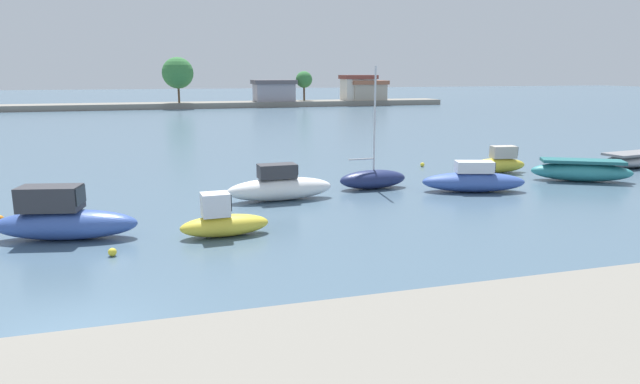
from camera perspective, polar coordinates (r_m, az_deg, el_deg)
name	(u,v)px	position (r m, az deg, el deg)	size (l,w,h in m)	color
ground_plane	(64,337)	(14.61, -24.79, -13.34)	(400.00, 400.00, 0.00)	#476075
moored_boat_2	(63,219)	(22.43, -24.85, -2.55)	(5.37, 2.54, 1.99)	#3856A8
moored_boat_3	(223,221)	(21.10, -9.89, -2.98)	(3.38, 1.35, 1.66)	yellow
moored_boat_4	(280,187)	(26.63, -4.14, 0.54)	(5.18, 1.65, 1.76)	white
moored_boat_5	(373,179)	(29.41, 5.44, 1.38)	(3.72, 1.46, 6.32)	navy
moored_boat_6	(474,180)	(29.58, 15.46, 1.16)	(5.49, 3.04, 1.58)	#3856A8
moored_boat_7	(499,162)	(35.67, 17.86, 2.90)	(3.60, 1.46, 1.62)	yellow
moored_boat_8	(581,171)	(34.55, 25.22, 1.98)	(5.50, 3.91, 1.22)	teal
moored_boat_9	(632,160)	(41.28, 29.38, 2.87)	(5.16, 2.62, 0.94)	#9E9EA3
mooring_buoy_0	(422,165)	(36.74, 10.45, 2.78)	(0.27, 0.27, 0.27)	yellow
mooring_buoy_2	(112,252)	(19.91, -20.51, -5.79)	(0.28, 0.28, 0.28)	yellow
mooring_buoy_3	(0,219)	(26.10, -29.98, -2.43)	(0.33, 0.33, 0.33)	orange
distant_shoreline	(154,95)	(98.40, -16.65, 9.54)	(108.00, 6.81, 8.46)	gray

